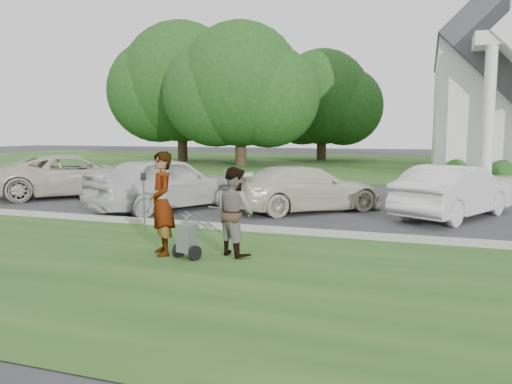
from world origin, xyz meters
The scene contains 15 objects.
ground centered at (0.00, 0.00, 0.00)m, with size 120.00×120.00×0.00m, color #333335.
grass_strip centered at (0.00, -3.00, 0.01)m, with size 80.00×7.00×0.01m, color #1C4A19.
church_lawn centered at (0.00, 27.00, 0.01)m, with size 80.00×30.00×0.01m, color #1C4A19.
curb centered at (0.00, 0.55, 0.07)m, with size 80.00×0.18×0.15m, color #9E9E93.
tree_left centered at (-8.01, 21.99, 5.11)m, with size 10.63×8.40×9.71m.
tree_far centered at (-14.01, 24.99, 5.69)m, with size 11.64×9.20×10.73m.
tree_back centered at (-4.01, 29.99, 4.73)m, with size 9.61×7.60×8.89m.
striping_cart centered at (0.06, -2.21, 0.38)m, with size 0.64×1.01×0.87m.
person_left centered at (-0.52, -2.07, 0.97)m, with size 0.71×0.46×1.93m, color #999999.
person_right centered at (0.78, -1.67, 0.83)m, with size 0.80×0.63×1.66m, color #999999.
parking_meter_near centered at (-2.08, -0.17, 0.88)m, with size 0.10×0.09×1.39m.
car_a centered at (-7.88, 4.61, 0.74)m, with size 2.47×5.36×1.49m, color beige.
car_b centered at (-3.17, 2.86, 0.80)m, with size 1.90×4.72×1.61m, color silver.
car_c centered at (0.82, 3.99, 0.66)m, with size 1.86×4.58×1.33m, color beige.
car_d centered at (4.86, 4.16, 0.71)m, with size 1.51×4.32×1.42m, color silver.
Camera 1 is at (4.12, -10.20, 2.31)m, focal length 35.00 mm.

